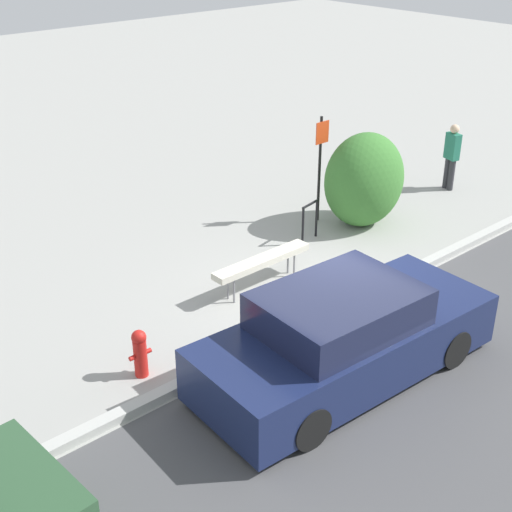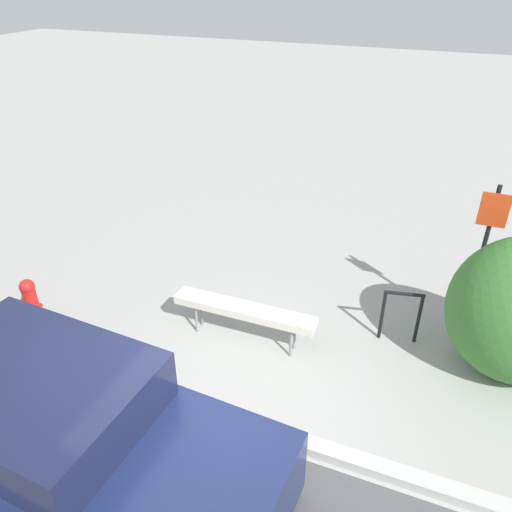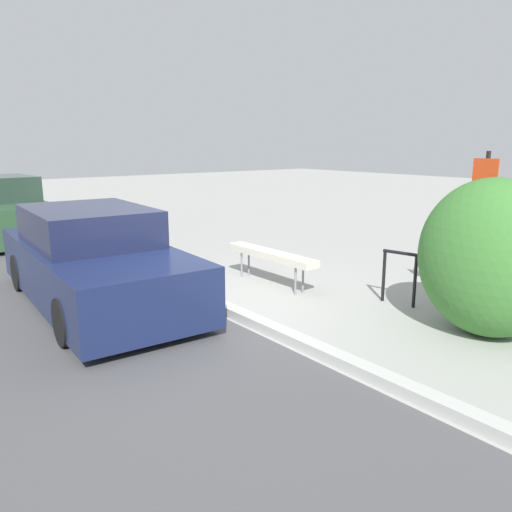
{
  "view_description": "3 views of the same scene",
  "coord_description": "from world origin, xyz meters",
  "px_view_note": "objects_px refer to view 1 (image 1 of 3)",
  "views": [
    {
      "loc": [
        -7.78,
        -6.91,
        6.27
      ],
      "look_at": [
        -0.56,
        1.34,
        0.76
      ],
      "focal_mm": 50.0,
      "sensor_mm": 36.0,
      "label": 1
    },
    {
      "loc": [
        1.94,
        -3.65,
        4.75
      ],
      "look_at": [
        -0.32,
        1.95,
        1.14
      ],
      "focal_mm": 35.0,
      "sensor_mm": 36.0,
      "label": 2
    },
    {
      "loc": [
        6.14,
        -3.89,
        2.4
      ],
      "look_at": [
        0.18,
        0.76,
        0.69
      ],
      "focal_mm": 35.0,
      "sensor_mm": 36.0,
      "label": 3
    }
  ],
  "objects_px": {
    "bike_rack": "(310,218)",
    "sign_post": "(320,159)",
    "bench": "(262,261)",
    "parked_car_near": "(344,337)",
    "fire_hydrant": "(140,352)",
    "pedestrian": "(452,155)"
  },
  "relations": [
    {
      "from": "sign_post",
      "to": "parked_car_near",
      "type": "height_order",
      "value": "sign_post"
    },
    {
      "from": "fire_hydrant",
      "to": "pedestrian",
      "type": "distance_m",
      "value": 9.83
    },
    {
      "from": "pedestrian",
      "to": "parked_car_near",
      "type": "height_order",
      "value": "pedestrian"
    },
    {
      "from": "bench",
      "to": "pedestrian",
      "type": "relative_size",
      "value": 1.31
    },
    {
      "from": "sign_post",
      "to": "bike_rack",
      "type": "bearing_deg",
      "value": -145.16
    },
    {
      "from": "bike_rack",
      "to": "sign_post",
      "type": "distance_m",
      "value": 1.38
    },
    {
      "from": "bench",
      "to": "bike_rack",
      "type": "relative_size",
      "value": 2.51
    },
    {
      "from": "sign_post",
      "to": "parked_car_near",
      "type": "relative_size",
      "value": 0.49
    },
    {
      "from": "bike_rack",
      "to": "fire_hydrant",
      "type": "relative_size",
      "value": 1.08
    },
    {
      "from": "bench",
      "to": "bike_rack",
      "type": "xyz_separation_m",
      "value": [
        2.04,
        0.84,
        -0.02
      ]
    },
    {
      "from": "bike_rack",
      "to": "parked_car_near",
      "type": "bearing_deg",
      "value": -129.06
    },
    {
      "from": "bike_rack",
      "to": "pedestrian",
      "type": "height_order",
      "value": "pedestrian"
    },
    {
      "from": "bike_rack",
      "to": "bench",
      "type": "bearing_deg",
      "value": -157.69
    },
    {
      "from": "fire_hydrant",
      "to": "pedestrian",
      "type": "bearing_deg",
      "value": 8.84
    },
    {
      "from": "parked_car_near",
      "to": "sign_post",
      "type": "bearing_deg",
      "value": 51.08
    },
    {
      "from": "pedestrian",
      "to": "parked_car_near",
      "type": "distance_m",
      "value": 8.25
    },
    {
      "from": "bike_rack",
      "to": "parked_car_near",
      "type": "xyz_separation_m",
      "value": [
        -2.92,
        -3.6,
        0.16
      ]
    },
    {
      "from": "fire_hydrant",
      "to": "parked_car_near",
      "type": "relative_size",
      "value": 0.16
    },
    {
      "from": "bike_rack",
      "to": "parked_car_near",
      "type": "height_order",
      "value": "parked_car_near"
    },
    {
      "from": "bike_rack",
      "to": "parked_car_near",
      "type": "distance_m",
      "value": 4.64
    },
    {
      "from": "bench",
      "to": "pedestrian",
      "type": "distance_m",
      "value": 6.66
    },
    {
      "from": "bike_rack",
      "to": "pedestrian",
      "type": "bearing_deg",
      "value": -1.8
    }
  ]
}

